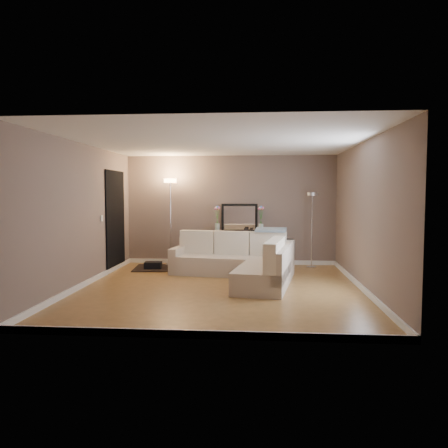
# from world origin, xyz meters

# --- Properties ---
(floor) EXTENTS (5.00, 5.50, 0.01)m
(floor) POSITION_xyz_m (0.00, 0.00, -0.01)
(floor) COLOR olive
(floor) RESTS_ON ground
(ceiling) EXTENTS (5.00, 5.50, 0.01)m
(ceiling) POSITION_xyz_m (0.00, 0.00, 2.60)
(ceiling) COLOR white
(ceiling) RESTS_ON ground
(wall_back) EXTENTS (5.00, 0.02, 2.60)m
(wall_back) POSITION_xyz_m (0.00, 2.76, 1.30)
(wall_back) COLOR #77655C
(wall_back) RESTS_ON ground
(wall_front) EXTENTS (5.00, 0.02, 2.60)m
(wall_front) POSITION_xyz_m (0.00, -2.76, 1.30)
(wall_front) COLOR #77655C
(wall_front) RESTS_ON ground
(wall_left) EXTENTS (0.02, 5.50, 2.60)m
(wall_left) POSITION_xyz_m (-2.51, 0.00, 1.30)
(wall_left) COLOR #77655C
(wall_left) RESTS_ON ground
(wall_right) EXTENTS (0.02, 5.50, 2.60)m
(wall_right) POSITION_xyz_m (2.51, 0.00, 1.30)
(wall_right) COLOR #77655C
(wall_right) RESTS_ON ground
(baseboard_back) EXTENTS (5.00, 0.03, 0.10)m
(baseboard_back) POSITION_xyz_m (0.00, 2.73, 0.05)
(baseboard_back) COLOR white
(baseboard_back) RESTS_ON ground
(baseboard_front) EXTENTS (5.00, 0.03, 0.10)m
(baseboard_front) POSITION_xyz_m (0.00, -2.73, 0.05)
(baseboard_front) COLOR white
(baseboard_front) RESTS_ON ground
(baseboard_left) EXTENTS (0.03, 5.50, 0.10)m
(baseboard_left) POSITION_xyz_m (-2.48, 0.00, 0.05)
(baseboard_left) COLOR white
(baseboard_left) RESTS_ON ground
(baseboard_right) EXTENTS (0.03, 5.50, 0.10)m
(baseboard_right) POSITION_xyz_m (2.48, 0.00, 0.05)
(baseboard_right) COLOR white
(baseboard_right) RESTS_ON ground
(doorway) EXTENTS (0.02, 1.20, 2.20)m
(doorway) POSITION_xyz_m (-2.48, 1.70, 1.10)
(doorway) COLOR black
(doorway) RESTS_ON ground
(switch_plate) EXTENTS (0.02, 0.08, 0.12)m
(switch_plate) POSITION_xyz_m (-2.48, 0.85, 1.20)
(switch_plate) COLOR white
(switch_plate) RESTS_ON ground
(sectional_sofa) EXTENTS (2.64, 2.80, 0.89)m
(sectional_sofa) POSITION_xyz_m (0.39, 0.94, 0.33)
(sectional_sofa) COLOR beige
(sectional_sofa) RESTS_ON floor
(throw_blanket) EXTENTS (0.68, 0.44, 0.08)m
(throw_blanket) POSITION_xyz_m (0.93, 1.48, 0.94)
(throw_blanket) COLOR #7C91A0
(throw_blanket) RESTS_ON sectional_sofa
(console_table) EXTENTS (1.22, 0.35, 0.75)m
(console_table) POSITION_xyz_m (0.15, 2.52, 0.42)
(console_table) COLOR black
(console_table) RESTS_ON floor
(leaning_mirror) EXTENTS (0.86, 0.06, 0.67)m
(leaning_mirror) POSITION_xyz_m (0.22, 2.68, 1.12)
(leaning_mirror) COLOR black
(leaning_mirror) RESTS_ON console_table
(table_decor) EXTENTS (0.52, 0.12, 0.12)m
(table_decor) POSITION_xyz_m (0.21, 2.49, 0.80)
(table_decor) COLOR orange
(table_decor) RESTS_ON console_table
(flower_vase_left) EXTENTS (0.14, 0.11, 0.64)m
(flower_vase_left) POSITION_xyz_m (-0.30, 2.53, 1.04)
(flower_vase_left) COLOR silver
(flower_vase_left) RESTS_ON console_table
(flower_vase_right) EXTENTS (0.14, 0.11, 0.64)m
(flower_vase_right) POSITION_xyz_m (0.73, 2.51, 1.04)
(flower_vase_right) COLOR silver
(flower_vase_right) RESTS_ON console_table
(floor_lamp_lit) EXTENTS (0.32, 0.32, 2.04)m
(floor_lamp_lit) POSITION_xyz_m (-1.39, 2.38, 1.44)
(floor_lamp_lit) COLOR silver
(floor_lamp_lit) RESTS_ON floor
(floor_lamp_unlit) EXTENTS (0.26, 0.26, 1.72)m
(floor_lamp_unlit) POSITION_xyz_m (1.89, 2.33, 1.22)
(floor_lamp_unlit) COLOR silver
(floor_lamp_unlit) RESTS_ON floor
(charcoal_rug) EXTENTS (1.42, 1.12, 0.02)m
(charcoal_rug) POSITION_xyz_m (-1.46, 1.99, 0.01)
(charcoal_rug) COLOR black
(charcoal_rug) RESTS_ON floor
(black_bag) EXTENTS (0.40, 0.30, 0.24)m
(black_bag) POSITION_xyz_m (-1.68, 1.85, 0.04)
(black_bag) COLOR black
(black_bag) RESTS_ON charcoal_rug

